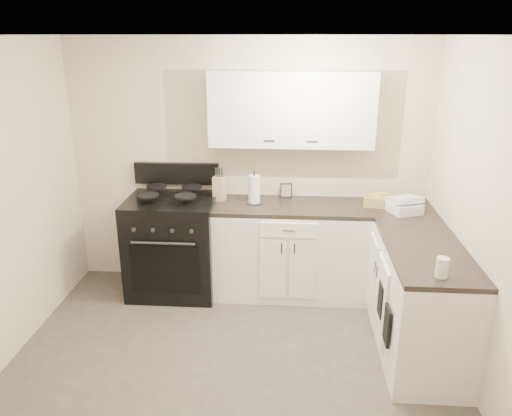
# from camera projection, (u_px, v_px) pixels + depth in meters

# --- Properties ---
(floor) EXTENTS (3.60, 3.60, 0.00)m
(floor) POSITION_uv_depth(u_px,v_px,m) (228.00, 385.00, 3.76)
(floor) COLOR #473F38
(floor) RESTS_ON ground
(ceiling) EXTENTS (3.60, 3.60, 0.00)m
(ceiling) POSITION_uv_depth(u_px,v_px,m) (220.00, 35.00, 2.94)
(ceiling) COLOR white
(ceiling) RESTS_ON wall_back
(wall_back) EXTENTS (3.60, 0.00, 3.60)m
(wall_back) POSITION_uv_depth(u_px,v_px,m) (248.00, 165.00, 5.04)
(wall_back) COLOR beige
(wall_back) RESTS_ON ground
(wall_right) EXTENTS (0.00, 3.60, 3.60)m
(wall_right) POSITION_uv_depth(u_px,v_px,m) (501.00, 239.00, 3.22)
(wall_right) COLOR beige
(wall_right) RESTS_ON ground
(base_cabinets_back) EXTENTS (1.55, 0.60, 0.90)m
(base_cabinets_back) POSITION_uv_depth(u_px,v_px,m) (288.00, 251.00, 4.99)
(base_cabinets_back) COLOR white
(base_cabinets_back) RESTS_ON floor
(base_cabinets_right) EXTENTS (0.60, 1.90, 0.90)m
(base_cabinets_right) POSITION_uv_depth(u_px,v_px,m) (412.00, 286.00, 4.31)
(base_cabinets_right) COLOR white
(base_cabinets_right) RESTS_ON floor
(countertop_back) EXTENTS (1.55, 0.60, 0.04)m
(countertop_back) POSITION_uv_depth(u_px,v_px,m) (289.00, 207.00, 4.84)
(countertop_back) COLOR black
(countertop_back) RESTS_ON base_cabinets_back
(countertop_right) EXTENTS (0.60, 1.90, 0.04)m
(countertop_right) POSITION_uv_depth(u_px,v_px,m) (417.00, 235.00, 4.15)
(countertop_right) COLOR black
(countertop_right) RESTS_ON base_cabinets_right
(upper_cabinets) EXTENTS (1.55, 0.30, 0.70)m
(upper_cabinets) POSITION_uv_depth(u_px,v_px,m) (292.00, 109.00, 4.68)
(upper_cabinets) COLOR white
(upper_cabinets) RESTS_ON wall_back
(stove) EXTENTS (0.87, 0.74, 1.05)m
(stove) POSITION_uv_depth(u_px,v_px,m) (174.00, 248.00, 5.05)
(stove) COLOR black
(stove) RESTS_ON floor
(knife_block) EXTENTS (0.13, 0.12, 0.24)m
(knife_block) POSITION_uv_depth(u_px,v_px,m) (219.00, 189.00, 4.93)
(knife_block) COLOR tan
(knife_block) RESTS_ON countertop_back
(paper_towel) EXTENTS (0.15, 0.15, 0.28)m
(paper_towel) POSITION_uv_depth(u_px,v_px,m) (254.00, 189.00, 4.84)
(paper_towel) COLOR white
(paper_towel) RESTS_ON countertop_back
(picture_frame) EXTENTS (0.12, 0.05, 0.15)m
(picture_frame) POSITION_uv_depth(u_px,v_px,m) (286.00, 190.00, 5.04)
(picture_frame) COLOR black
(picture_frame) RESTS_ON countertop_back
(wicker_basket) EXTENTS (0.30, 0.22, 0.09)m
(wicker_basket) POSITION_uv_depth(u_px,v_px,m) (378.00, 201.00, 4.80)
(wicker_basket) COLOR tan
(wicker_basket) RESTS_ON countertop_right
(countertop_grill) EXTENTS (0.33, 0.32, 0.09)m
(countertop_grill) POSITION_uv_depth(u_px,v_px,m) (404.00, 208.00, 4.61)
(countertop_grill) COLOR white
(countertop_grill) RESTS_ON countertop_right
(glass_jar) EXTENTS (0.10, 0.10, 0.14)m
(glass_jar) POSITION_uv_depth(u_px,v_px,m) (442.00, 267.00, 3.38)
(glass_jar) COLOR silver
(glass_jar) RESTS_ON countertop_right
(oven_mitt_near) EXTENTS (0.02, 0.17, 0.30)m
(oven_mitt_near) POSITION_uv_depth(u_px,v_px,m) (387.00, 325.00, 3.71)
(oven_mitt_near) COLOR black
(oven_mitt_near) RESTS_ON base_cabinets_right
(oven_mitt_far) EXTENTS (0.02, 0.16, 0.28)m
(oven_mitt_far) POSITION_uv_depth(u_px,v_px,m) (381.00, 300.00, 3.98)
(oven_mitt_far) COLOR black
(oven_mitt_far) RESTS_ON base_cabinets_right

